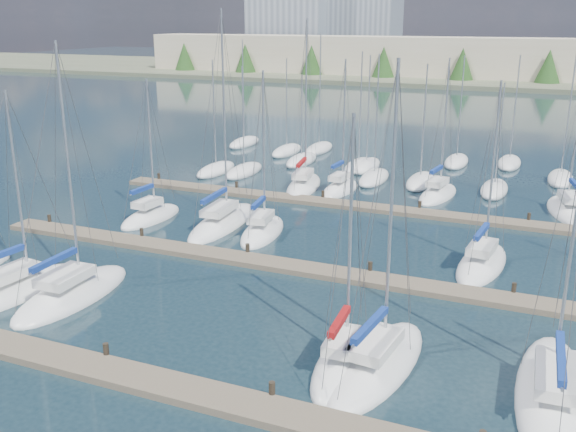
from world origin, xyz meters
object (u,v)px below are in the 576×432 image
at_px(sailboat_d, 343,362).
at_px(sailboat_l, 482,264).
at_px(sailboat_b, 20,290).
at_px(sailboat_e, 378,364).
at_px(sailboat_n, 304,185).
at_px(sailboat_i, 223,222).
at_px(sailboat_c, 72,294).
at_px(sailboat_f, 553,395).
at_px(sailboat_o, 340,189).
at_px(sailboat_j, 262,231).
at_px(sailboat_h, 151,217).
at_px(sailboat_q, 568,211).
at_px(sailboat_p, 438,194).

xyz_separation_m(sailboat_d, sailboat_l, (4.13, 14.34, -0.01)).
height_order(sailboat_b, sailboat_e, sailboat_e).
bearing_deg(sailboat_e, sailboat_n, 123.85).
distance_m(sailboat_e, sailboat_l, 14.19).
bearing_deg(sailboat_d, sailboat_i, 129.25).
xyz_separation_m(sailboat_n, sailboat_e, (14.20, -27.26, -0.02)).
bearing_deg(sailboat_e, sailboat_d, -157.53).
bearing_deg(sailboat_c, sailboat_e, -3.50).
bearing_deg(sailboat_f, sailboat_i, 145.33).
bearing_deg(sailboat_f, sailboat_o, 121.59).
relative_size(sailboat_e, sailboat_j, 1.16).
xyz_separation_m(sailboat_n, sailboat_h, (-7.17, -13.13, -0.01)).
bearing_deg(sailboat_q, sailboat_i, -162.85).
relative_size(sailboat_p, sailboat_i, 0.77).
bearing_deg(sailboat_p, sailboat_l, -62.49).
relative_size(sailboat_d, sailboat_l, 0.98).
relative_size(sailboat_i, sailboat_q, 1.35).
xyz_separation_m(sailboat_j, sailboat_l, (14.88, -0.34, -0.01)).
distance_m(sailboat_f, sailboat_l, 14.20).
relative_size(sailboat_p, sailboat_q, 1.04).
bearing_deg(sailboat_c, sailboat_n, 82.41).
bearing_deg(sailboat_e, sailboat_j, 136.82).
xyz_separation_m(sailboat_o, sailboat_f, (17.87, -26.95, -0.02)).
relative_size(sailboat_p, sailboat_d, 1.04).
bearing_deg(sailboat_l, sailboat_j, -175.85).
height_order(sailboat_d, sailboat_c, sailboat_c).
bearing_deg(sailboat_b, sailboat_n, 82.80).
distance_m(sailboat_e, sailboat_c, 17.22).
bearing_deg(sailboat_l, sailboat_e, -95.51).
bearing_deg(sailboat_i, sailboat_l, -7.42).
xyz_separation_m(sailboat_d, sailboat_c, (-15.77, 1.13, -0.01)).
distance_m(sailboat_b, sailboat_l, 26.84).
bearing_deg(sailboat_e, sailboat_i, 142.64).
height_order(sailboat_b, sailboat_n, sailboat_n).
xyz_separation_m(sailboat_e, sailboat_h, (-21.36, 14.13, 0.00)).
distance_m(sailboat_f, sailboat_i, 27.09).
relative_size(sailboat_f, sailboat_n, 0.94).
xyz_separation_m(sailboat_p, sailboat_f, (9.70, -28.45, -0.01)).
distance_m(sailboat_o, sailboat_l, 19.07).
xyz_separation_m(sailboat_c, sailboat_l, (19.91, 13.21, 0.00)).
height_order(sailboat_n, sailboat_i, sailboat_i).
relative_size(sailboat_o, sailboat_l, 1.01).
bearing_deg(sailboat_c, sailboat_h, 106.10).
height_order(sailboat_b, sailboat_l, sailboat_l).
xyz_separation_m(sailboat_h, sailboat_i, (5.61, 0.92, 0.01)).
distance_m(sailboat_p, sailboat_o, 8.30).
bearing_deg(sailboat_p, sailboat_o, -161.86).
relative_size(sailboat_f, sailboat_h, 1.30).
relative_size(sailboat_f, sailboat_q, 1.23).
height_order(sailboat_b, sailboat_o, sailboat_o).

